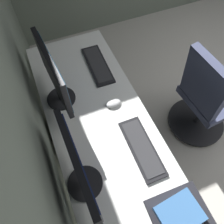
{
  "coord_description": "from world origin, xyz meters",
  "views": [
    {
      "loc": [
        -0.35,
        2.13,
        1.99
      ],
      "look_at": [
        0.24,
        1.88,
        0.95
      ],
      "focal_mm": 34.66,
      "sensor_mm": 36.0,
      "label": 1
    }
  ],
  "objects_px": {
    "keyboard_main": "(142,148)",
    "book_stack_near": "(179,213)",
    "monitor_primary": "(54,76)",
    "office_chair": "(204,101)",
    "monitor_secondary": "(80,171)",
    "drawer_pedestal": "(96,138)",
    "keyboard_spare": "(98,65)",
    "mouse_main": "(114,103)"
  },
  "relations": [
    {
      "from": "drawer_pedestal",
      "to": "keyboard_spare",
      "type": "xyz_separation_m",
      "value": [
        0.41,
        -0.19,
        0.39
      ]
    },
    {
      "from": "monitor_primary",
      "to": "office_chair",
      "type": "bearing_deg",
      "value": -104.21
    },
    {
      "from": "keyboard_main",
      "to": "book_stack_near",
      "type": "bearing_deg",
      "value": -179.33
    },
    {
      "from": "monitor_primary",
      "to": "office_chair",
      "type": "height_order",
      "value": "monitor_primary"
    },
    {
      "from": "mouse_main",
      "to": "office_chair",
      "type": "height_order",
      "value": "office_chair"
    },
    {
      "from": "monitor_primary",
      "to": "book_stack_near",
      "type": "bearing_deg",
      "value": -159.49
    },
    {
      "from": "drawer_pedestal",
      "to": "monitor_primary",
      "type": "bearing_deg",
      "value": 37.28
    },
    {
      "from": "keyboard_main",
      "to": "book_stack_near",
      "type": "xyz_separation_m",
      "value": [
        -0.4,
        -0.0,
        0.03
      ]
    },
    {
      "from": "drawer_pedestal",
      "to": "office_chair",
      "type": "height_order",
      "value": "office_chair"
    },
    {
      "from": "office_chair",
      "to": "drawer_pedestal",
      "type": "bearing_deg",
      "value": 85.32
    },
    {
      "from": "monitor_secondary",
      "to": "mouse_main",
      "type": "relative_size",
      "value": 4.87
    },
    {
      "from": "monitor_secondary",
      "to": "keyboard_main",
      "type": "distance_m",
      "value": 0.46
    },
    {
      "from": "monitor_secondary",
      "to": "keyboard_main",
      "type": "height_order",
      "value": "monitor_secondary"
    },
    {
      "from": "mouse_main",
      "to": "office_chair",
      "type": "distance_m",
      "value": 0.86
    },
    {
      "from": "drawer_pedestal",
      "to": "office_chair",
      "type": "bearing_deg",
      "value": -94.68
    },
    {
      "from": "monitor_secondary",
      "to": "book_stack_near",
      "type": "relative_size",
      "value": 1.67
    },
    {
      "from": "keyboard_spare",
      "to": "office_chair",
      "type": "xyz_separation_m",
      "value": [
        -0.49,
        -0.78,
        -0.28
      ]
    },
    {
      "from": "monitor_secondary",
      "to": "keyboard_main",
      "type": "xyz_separation_m",
      "value": [
        0.07,
        -0.39,
        -0.23
      ]
    },
    {
      "from": "drawer_pedestal",
      "to": "monitor_secondary",
      "type": "bearing_deg",
      "value": 155.1
    },
    {
      "from": "book_stack_near",
      "to": "keyboard_spare",
      "type": "bearing_deg",
      "value": 0.56
    },
    {
      "from": "monitor_secondary",
      "to": "book_stack_near",
      "type": "distance_m",
      "value": 0.56
    },
    {
      "from": "monitor_secondary",
      "to": "mouse_main",
      "type": "xyz_separation_m",
      "value": [
        0.43,
        -0.35,
        -0.23
      ]
    },
    {
      "from": "monitor_secondary",
      "to": "office_chair",
      "type": "height_order",
      "value": "monitor_secondary"
    },
    {
      "from": "monitor_primary",
      "to": "monitor_secondary",
      "type": "distance_m",
      "value": 0.62
    },
    {
      "from": "keyboard_main",
      "to": "mouse_main",
      "type": "height_order",
      "value": "mouse_main"
    },
    {
      "from": "keyboard_main",
      "to": "office_chair",
      "type": "xyz_separation_m",
      "value": [
        0.27,
        -0.77,
        -0.28
      ]
    },
    {
      "from": "drawer_pedestal",
      "to": "office_chair",
      "type": "xyz_separation_m",
      "value": [
        -0.08,
        -0.97,
        0.11
      ]
    },
    {
      "from": "monitor_primary",
      "to": "keyboard_spare",
      "type": "relative_size",
      "value": 1.19
    },
    {
      "from": "drawer_pedestal",
      "to": "monitor_primary",
      "type": "height_order",
      "value": "monitor_primary"
    },
    {
      "from": "book_stack_near",
      "to": "office_chair",
      "type": "distance_m",
      "value": 1.07
    },
    {
      "from": "monitor_primary",
      "to": "book_stack_near",
      "type": "xyz_separation_m",
      "value": [
        -0.96,
        -0.36,
        -0.21
      ]
    },
    {
      "from": "monitor_secondary",
      "to": "office_chair",
      "type": "xyz_separation_m",
      "value": [
        0.33,
        -1.16,
        -0.52
      ]
    },
    {
      "from": "monitor_primary",
      "to": "book_stack_near",
      "type": "distance_m",
      "value": 1.04
    },
    {
      "from": "mouse_main",
      "to": "drawer_pedestal",
      "type": "bearing_deg",
      "value": 96.86
    },
    {
      "from": "keyboard_spare",
      "to": "office_chair",
      "type": "relative_size",
      "value": 0.44
    },
    {
      "from": "drawer_pedestal",
      "to": "mouse_main",
      "type": "distance_m",
      "value": 0.43
    },
    {
      "from": "keyboard_main",
      "to": "keyboard_spare",
      "type": "distance_m",
      "value": 0.75
    },
    {
      "from": "keyboard_main",
      "to": "drawer_pedestal",
      "type": "bearing_deg",
      "value": 29.44
    },
    {
      "from": "drawer_pedestal",
      "to": "keyboard_main",
      "type": "bearing_deg",
      "value": -150.56
    },
    {
      "from": "mouse_main",
      "to": "keyboard_main",
      "type": "bearing_deg",
      "value": -174.67
    },
    {
      "from": "monitor_primary",
      "to": "keyboard_spare",
      "type": "distance_m",
      "value": 0.46
    },
    {
      "from": "monitor_primary",
      "to": "keyboard_spare",
      "type": "xyz_separation_m",
      "value": [
        0.2,
        -0.35,
        -0.23
      ]
    }
  ]
}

